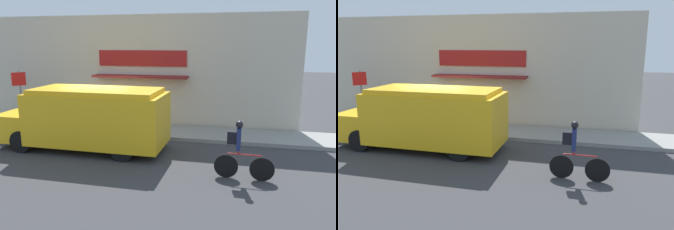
% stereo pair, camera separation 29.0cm
% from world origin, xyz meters
% --- Properties ---
extents(ground_plane, '(70.00, 70.00, 0.00)m').
position_xyz_m(ground_plane, '(0.00, 0.00, 0.00)').
color(ground_plane, '#38383A').
extents(sidewalk, '(28.00, 2.10, 0.15)m').
position_xyz_m(sidewalk, '(0.00, 1.05, 0.07)').
color(sidewalk, gray).
rests_on(sidewalk, ground_plane).
extents(storefront, '(16.07, 0.90, 5.07)m').
position_xyz_m(storefront, '(0.03, 2.26, 2.54)').
color(storefront, beige).
rests_on(storefront, ground_plane).
extents(school_bus, '(6.21, 2.62, 2.25)m').
position_xyz_m(school_bus, '(0.24, -1.65, 1.18)').
color(school_bus, yellow).
rests_on(school_bus, ground_plane).
extents(cyclist, '(1.69, 0.21, 1.71)m').
position_xyz_m(cyclist, '(5.63, -3.19, 0.81)').
color(cyclist, black).
rests_on(cyclist, ground_plane).
extents(stop_sign_post, '(0.45, 0.45, 2.42)m').
position_xyz_m(stop_sign_post, '(-4.32, 0.75, 1.77)').
color(stop_sign_post, slate).
rests_on(stop_sign_post, sidewalk).
extents(trash_bin, '(0.46, 0.46, 0.81)m').
position_xyz_m(trash_bin, '(-3.57, 1.04, 0.56)').
color(trash_bin, '#2D5138').
rests_on(trash_bin, sidewalk).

